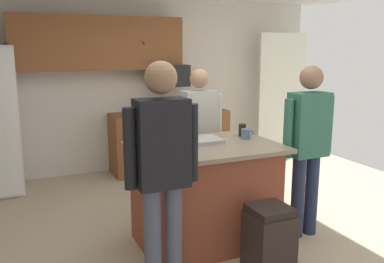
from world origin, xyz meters
The scene contains 16 objects.
floor centered at (0.00, 0.00, 0.00)m, with size 7.04×7.04×0.00m, color #B7A88E.
back_wall centered at (0.00, 2.80, 1.30)m, with size 6.40×0.10×2.60m, color silver.
french_door_window_panel centered at (2.60, 2.40, 1.10)m, with size 0.90×0.06×2.00m, color white.
cabinet_run_upper centered at (-0.40, 2.60, 1.93)m, with size 2.40×0.38×0.75m.
cabinet_run_lower centered at (0.60, 2.48, 0.45)m, with size 1.80×0.63×0.90m.
microwave_over_range centered at (0.60, 2.50, 1.45)m, with size 0.56×0.40×0.32m, color black.
kitchen_island centered at (0.01, 0.00, 0.49)m, with size 1.38×0.97×0.98m.
person_host_foreground centered at (1.00, -0.26, 0.99)m, with size 0.57×0.22×1.71m.
person_elder_center centered at (0.32, 0.80, 0.94)m, with size 0.57×0.22×1.64m.
person_guest_by_door centered at (-0.64, -0.64, 1.04)m, with size 0.57×0.24×1.79m.
mug_blue_stoneware centered at (0.51, 0.08, 1.03)m, with size 0.13×0.09×0.10m.
glass_stout_tall centered at (0.53, 0.20, 1.04)m, with size 0.07×0.07×0.13m.
tumbler_amber centered at (-0.50, 0.31, 1.05)m, with size 0.07×0.07×0.16m.
glass_short_whisky centered at (-0.34, 0.21, 1.05)m, with size 0.06×0.06×0.16m.
serving_tray centered at (-0.02, 0.10, 1.00)m, with size 0.44×0.30×0.04m.
trash_bin centered at (0.24, -0.76, 0.30)m, with size 0.34×0.34×0.61m.
Camera 1 is at (-1.63, -3.41, 1.89)m, focal length 38.89 mm.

